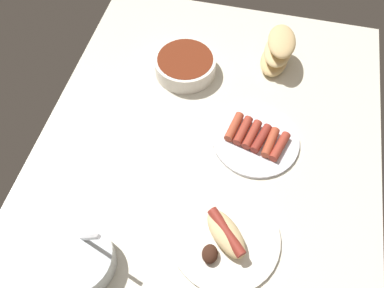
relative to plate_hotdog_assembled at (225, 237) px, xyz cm
name	(u,v)px	position (x,y,z in cm)	size (l,w,h in cm)	color
ground_plane	(205,159)	(20.84, 9.12, -3.15)	(120.00, 90.00, 3.00)	silver
plate_hotdog_assembled	(225,237)	(0.00, 0.00, 0.00)	(25.44, 25.44, 5.61)	white
bowl_coleslaw	(79,260)	(-13.01, 29.89, 1.92)	(15.59, 15.59, 16.11)	silver
bowl_chili	(185,65)	(48.29, 21.23, 1.36)	(18.13, 18.13, 5.52)	white
bread_stack	(278,51)	(57.78, -4.61, 3.75)	(14.86, 10.09, 10.80)	#DBB77A
plate_sausages	(256,139)	(28.53, -3.00, -0.55)	(23.13, 23.13, 3.38)	white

